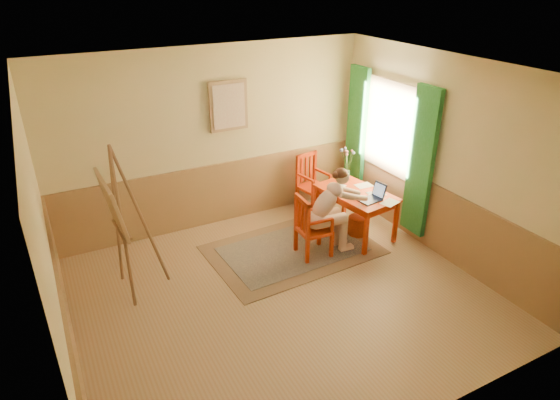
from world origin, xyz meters
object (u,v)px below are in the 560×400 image
table (356,197)px  chair_back (312,183)px  figure (330,208)px  laptop (373,197)px  easel (116,210)px  chair_left (311,227)px

table → chair_back: bearing=98.3°
figure → laptop: bearing=-6.3°
table → laptop: (0.05, -0.33, 0.14)m
chair_back → easel: 3.48m
table → figure: figure is taller
figure → easel: bearing=172.5°
easel → chair_back: bearing=15.7°
table → chair_back: 1.05m
chair_left → figure: (0.29, -0.03, 0.24)m
chair_left → laptop: (0.98, -0.10, 0.29)m
table → figure: bearing=-158.0°
laptop → chair_left: bearing=174.0°
figure → chair_back: bearing=69.3°
easel → table: bearing=-1.9°
laptop → easel: 3.54m
chair_back → easel: (-3.28, -0.92, 0.69)m
table → chair_left: (-0.93, -0.23, -0.16)m
chair_left → easel: (-2.51, 0.34, 0.71)m
chair_back → easel: size_ratio=0.49×
chair_left → easel: easel is taller
chair_back → laptop: size_ratio=2.40×
chair_back → laptop: 1.41m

